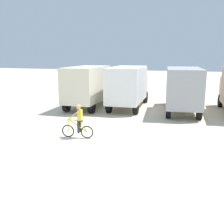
{
  "coord_description": "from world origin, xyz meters",
  "views": [
    {
      "loc": [
        3.65,
        -11.17,
        4.37
      ],
      "look_at": [
        -0.52,
        3.3,
        1.1
      ],
      "focal_mm": 43.26,
      "sensor_mm": 36.0,
      "label": 1
    }
  ],
  "objects": [
    {
      "name": "ground_plane",
      "position": [
        0.0,
        0.0,
        0.0
      ],
      "size": [
        120.0,
        120.0,
        0.0
      ],
      "primitive_type": "plane",
      "color": "beige"
    },
    {
      "name": "box_truck_avon_van",
      "position": [
        -1.1,
        10.19,
        1.87
      ],
      "size": [
        2.5,
        6.79,
        3.35
      ],
      "color": "white",
      "rests_on": "ground"
    },
    {
      "name": "box_truck_cream_rv",
      "position": [
        -4.27,
        9.58,
        1.87
      ],
      "size": [
        2.41,
        6.76,
        3.35
      ],
      "color": "beige",
      "rests_on": "ground"
    },
    {
      "name": "box_truck_grey_hauler",
      "position": [
        3.18,
        9.67,
        1.87
      ],
      "size": [
        2.93,
        6.93,
        3.35
      ],
      "color": "#9E9EA3",
      "rests_on": "ground"
    },
    {
      "name": "cyclist_orange_shirt",
      "position": [
        -1.84,
        1.48,
        0.85
      ],
      "size": [
        1.73,
        0.52,
        1.82
      ],
      "color": "black",
      "rests_on": "ground"
    }
  ]
}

